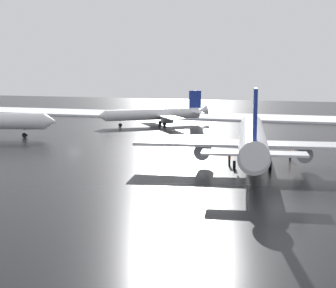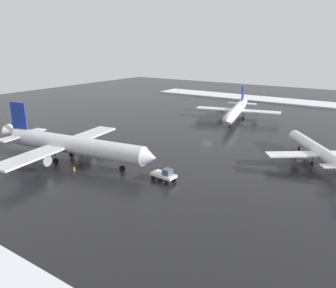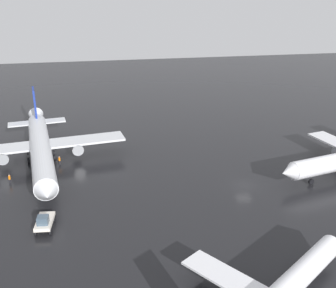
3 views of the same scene
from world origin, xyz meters
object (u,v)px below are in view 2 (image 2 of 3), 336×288
airplane_distant_tail (71,145)px  ground_crew_by_nose_gear (74,171)px  airplane_far_rear (318,150)px  pushback_tug (165,175)px  ground_crew_beside_wing (83,153)px  airplane_parked_portside (237,110)px

airplane_distant_tail → ground_crew_by_nose_gear: 8.33m
airplane_distant_tail → airplane_far_rear: (28.01, -42.57, -1.18)m
airplane_far_rear → airplane_distant_tail: bearing=87.4°
airplane_far_rear → pushback_tug: airplane_far_rear is taller
pushback_tug → ground_crew_by_nose_gear: bearing=-150.1°
ground_crew_beside_wing → ground_crew_by_nose_gear: size_ratio=1.00×
airplane_far_rear → pushback_tug: (-25.67, 20.79, -1.34)m
airplane_distant_tail → ground_crew_by_nose_gear: size_ratio=22.64×
airplane_parked_portside → ground_crew_beside_wing: airplane_parked_portside is taller
airplane_distant_tail → pushback_tug: bearing=-2.0°
pushback_tug → airplane_far_rear: bearing=56.3°
airplane_distant_tail → ground_crew_beside_wing: (3.12, 0.30, -2.83)m
airplane_distant_tail → ground_crew_by_nose_gear: bearing=-46.3°
airplane_distant_tail → airplane_parked_portside: size_ratio=1.19×
pushback_tug → ground_crew_beside_wing: pushback_tug is taller
airplane_distant_tail → airplane_parked_portside: 57.61m
ground_crew_by_nose_gear → ground_crew_beside_wing: bearing=86.1°
pushback_tug → ground_crew_by_nose_gear: (-7.17, 15.63, -0.31)m
airplane_far_rear → ground_crew_beside_wing: 49.60m
pushback_tug → ground_crew_beside_wing: (0.79, 22.09, -0.31)m
airplane_distant_tail → airplane_parked_portside: airplane_distant_tail is taller
airplane_parked_portside → pushback_tug: airplane_parked_portside is taller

